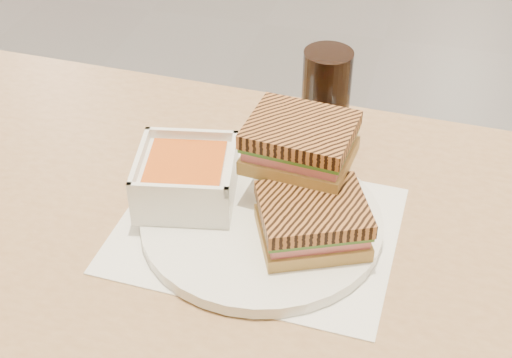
% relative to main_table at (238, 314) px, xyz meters
% --- Properties ---
extents(main_table, '(1.22, 0.73, 0.75)m').
position_rel_main_table_xyz_m(main_table, '(0.00, 0.00, 0.00)').
color(main_table, tan).
rests_on(main_table, ground).
extents(tray_liner, '(0.34, 0.27, 0.00)m').
position_rel_main_table_xyz_m(tray_liner, '(0.01, 0.04, 0.11)').
color(tray_liner, white).
rests_on(tray_liner, main_table).
extents(plate, '(0.29, 0.29, 0.02)m').
position_rel_main_table_xyz_m(plate, '(0.02, 0.05, 0.12)').
color(plate, white).
rests_on(plate, tray_liner).
extents(soup_bowl, '(0.14, 0.14, 0.06)m').
position_rel_main_table_xyz_m(soup_bowl, '(-0.08, 0.06, 0.16)').
color(soup_bowl, white).
rests_on(soup_bowl, plate).
extents(panini_lower, '(0.15, 0.14, 0.05)m').
position_rel_main_table_xyz_m(panini_lower, '(0.08, 0.03, 0.16)').
color(panini_lower, '#B58B44').
rests_on(panini_lower, plate).
extents(panini_upper, '(0.13, 0.11, 0.06)m').
position_rel_main_table_xyz_m(panini_upper, '(0.05, 0.10, 0.21)').
color(panini_upper, '#B58B44').
rests_on(panini_upper, panini_lower).
extents(cola_glass, '(0.07, 0.07, 0.14)m').
position_rel_main_table_xyz_m(cola_glass, '(0.06, 0.24, 0.18)').
color(cola_glass, black).
rests_on(cola_glass, main_table).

